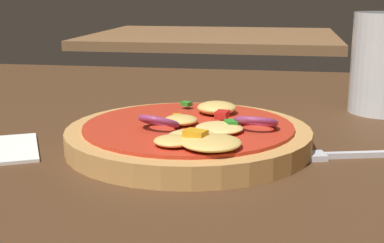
# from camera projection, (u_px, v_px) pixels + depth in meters

# --- Properties ---
(dining_table) EXTENTS (1.24, 1.03, 0.03)m
(dining_table) POSITION_uv_depth(u_px,v_px,m) (184.00, 169.00, 0.49)
(dining_table) COLOR #4C301C
(dining_table) RESTS_ON ground
(pizza) EXTENTS (0.22, 0.22, 0.04)m
(pizza) POSITION_uv_depth(u_px,v_px,m) (190.00, 136.00, 0.50)
(pizza) COLOR tan
(pizza) RESTS_ON dining_table
(fork) EXTENTS (0.18, 0.06, 0.01)m
(fork) POSITION_uv_depth(u_px,v_px,m) (352.00, 155.00, 0.47)
(fork) COLOR silver
(fork) RESTS_ON dining_table
(background_table) EXTENTS (0.77, 0.64, 0.03)m
(background_table) POSITION_uv_depth(u_px,v_px,m) (214.00, 38.00, 1.75)
(background_table) COLOR brown
(background_table) RESTS_ON ground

